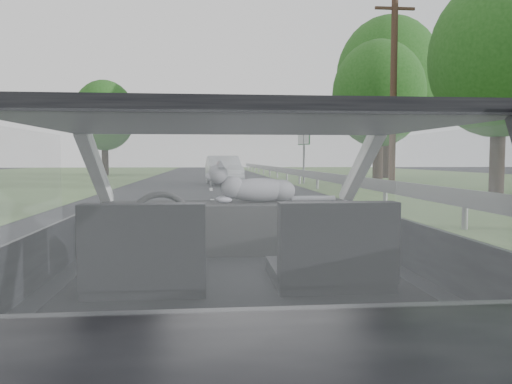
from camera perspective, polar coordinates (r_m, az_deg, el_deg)
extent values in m
cube|color=black|center=(2.48, -2.20, -8.84)|extent=(1.80, 4.00, 1.45)
cube|color=black|center=(3.08, -2.89, -4.01)|extent=(1.58, 0.45, 0.30)
cube|color=black|center=(2.18, -12.38, -6.56)|extent=(0.50, 0.72, 0.42)
cube|color=black|center=(2.23, 8.61, -6.28)|extent=(0.50, 0.72, 0.42)
torus|color=black|center=(2.78, -10.88, -3.46)|extent=(0.36, 0.36, 0.04)
ellipsoid|color=gray|center=(3.09, 0.44, 0.42)|extent=(0.60, 0.25, 0.26)
cube|color=gray|center=(13.21, 14.09, 0.73)|extent=(0.05, 90.00, 0.32)
imported|color=silver|center=(24.43, -3.75, 2.51)|extent=(2.01, 4.40, 1.41)
cube|color=#11571F|center=(25.25, 5.49, 3.87)|extent=(0.49, 0.99, 2.58)
cylinder|color=brown|center=(19.95, 15.43, 11.07)|extent=(0.30, 0.30, 7.66)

